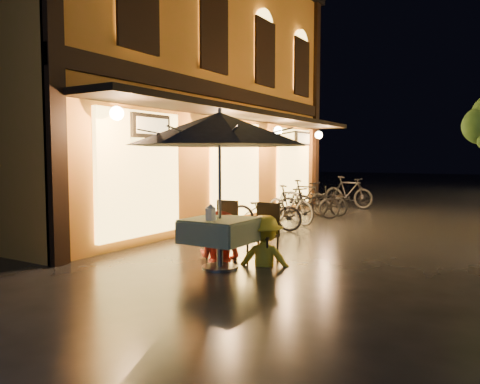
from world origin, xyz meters
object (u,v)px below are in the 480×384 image
Objects in this scene: table_lantern at (211,211)px; person_orange at (220,212)px; cafe_table at (220,231)px; patio_umbrella at (220,129)px; bicycle_0 at (265,211)px; person_yellow at (265,217)px.

table_lantern is 0.15× the size of person_orange.
cafe_table is 0.35× the size of patio_umbrella.
bicycle_0 is at bearing 107.64° from patio_umbrella.
cafe_table is at bearing 90.00° from table_lantern.
patio_umbrella is (0.00, 0.00, 1.56)m from cafe_table.
person_orange is 0.94× the size of bicycle_0.
person_orange is at bearing 123.79° from cafe_table.
bicycle_0 is (-1.65, 3.10, -0.32)m from person_yellow.
bicycle_0 reaches higher than cafe_table.
patio_umbrella is at bearing -176.96° from bicycle_0.
patio_umbrella is 1.62× the size of bicycle_0.
person_orange reaches higher than table_lantern.
bicycle_0 is (-0.84, 3.18, -0.36)m from person_orange.
patio_umbrella is 4.22m from bicycle_0.
bicycle_0 is (-1.17, 3.69, -1.69)m from patio_umbrella.
person_yellow is (0.48, 0.83, -0.14)m from table_lantern.
table_lantern is at bearing -90.00° from patio_umbrella.
table_lantern is at bearing 110.65° from person_orange.
person_yellow is (0.48, 0.58, -1.37)m from patio_umbrella.
person_orange reaches higher than person_yellow.
patio_umbrella reaches higher than table_lantern.
table_lantern reaches higher than cafe_table.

